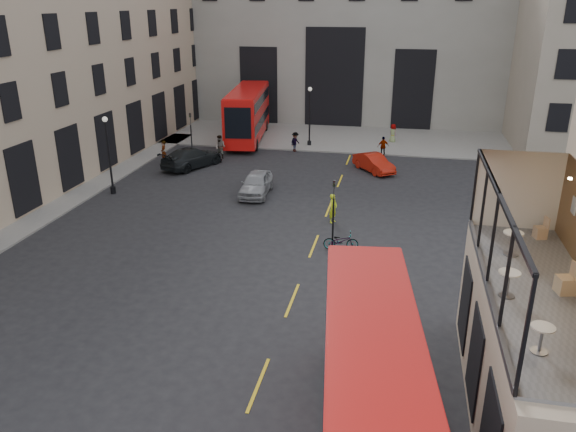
% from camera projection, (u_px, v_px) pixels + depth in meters
% --- Properties ---
extents(ground, '(140.00, 140.00, 0.00)m').
position_uv_depth(ground, '(315.00, 392.00, 19.08)').
color(ground, black).
rests_on(ground, ground).
extents(host_frontage, '(3.00, 11.00, 4.50)m').
position_uv_depth(host_frontage, '(528.00, 360.00, 17.04)').
color(host_frontage, tan).
rests_on(host_frontage, ground).
extents(cafe_floor, '(3.00, 10.00, 0.10)m').
position_uv_depth(cafe_floor, '(540.00, 293.00, 16.21)').
color(cafe_floor, slate).
rests_on(cafe_floor, host_frontage).
extents(gateway, '(35.00, 10.60, 18.00)m').
position_uv_depth(gateway, '(341.00, 31.00, 60.51)').
color(gateway, gray).
rests_on(gateway, ground).
extents(pavement_far, '(40.00, 12.00, 0.12)m').
position_uv_depth(pavement_far, '(316.00, 136.00, 54.92)').
color(pavement_far, slate).
rests_on(pavement_far, ground).
extents(traffic_light_near, '(0.16, 0.20, 3.80)m').
position_uv_depth(traffic_light_near, '(333.00, 205.00, 29.36)').
color(traffic_light_near, black).
rests_on(traffic_light_near, ground).
extents(traffic_light_far, '(0.16, 0.20, 3.80)m').
position_uv_depth(traffic_light_far, '(191.00, 130.00, 46.63)').
color(traffic_light_far, black).
rests_on(traffic_light_far, ground).
extents(street_lamp_a, '(0.36, 0.36, 5.33)m').
position_uv_depth(street_lamp_a, '(110.00, 160.00, 37.88)').
color(street_lamp_a, black).
rests_on(street_lamp_a, ground).
extents(street_lamp_b, '(0.36, 0.36, 5.33)m').
position_uv_depth(street_lamp_b, '(310.00, 120.00, 50.43)').
color(street_lamp_b, black).
rests_on(street_lamp_b, ground).
extents(bus_near, '(3.93, 11.43, 4.47)m').
position_uv_depth(bus_near, '(371.00, 396.00, 15.07)').
color(bus_near, '#AC0F0B').
rests_on(bus_near, ground).
extents(bus_far, '(4.30, 12.29, 4.80)m').
position_uv_depth(bus_far, '(248.00, 112.00, 52.65)').
color(bus_far, red).
rests_on(bus_far, ground).
extents(car_a, '(2.04, 4.60, 1.54)m').
position_uv_depth(car_a, '(256.00, 184.00, 38.29)').
color(car_a, gray).
rests_on(car_a, ground).
extents(car_b, '(3.62, 4.17, 1.36)m').
position_uv_depth(car_b, '(374.00, 163.00, 43.49)').
color(car_b, '#A3170A').
rests_on(car_b, ground).
extents(car_c, '(4.29, 5.90, 1.59)m').
position_uv_depth(car_c, '(192.00, 158.00, 44.54)').
color(car_c, black).
rests_on(car_c, ground).
extents(bicycle, '(1.92, 0.87, 0.97)m').
position_uv_depth(bicycle, '(341.00, 241.00, 29.86)').
color(bicycle, gray).
rests_on(bicycle, ground).
extents(cyclist, '(0.62, 0.75, 1.77)m').
position_uv_depth(cyclist, '(333.00, 208.00, 33.39)').
color(cyclist, '#CAE217').
rests_on(cyclist, ground).
extents(pedestrian_a, '(1.08, 0.92, 1.96)m').
position_uv_depth(pedestrian_a, '(220.00, 147.00, 47.00)').
color(pedestrian_a, gray).
rests_on(pedestrian_a, ground).
extents(pedestrian_b, '(1.03, 1.27, 1.71)m').
position_uv_depth(pedestrian_b, '(295.00, 142.00, 49.23)').
color(pedestrian_b, gray).
rests_on(pedestrian_b, ground).
extents(pedestrian_c, '(1.08, 0.74, 1.71)m').
position_uv_depth(pedestrian_c, '(383.00, 146.00, 47.70)').
color(pedestrian_c, gray).
rests_on(pedestrian_c, ground).
extents(pedestrian_d, '(0.99, 1.02, 1.76)m').
position_uv_depth(pedestrian_d, '(393.00, 134.00, 52.21)').
color(pedestrian_d, gray).
rests_on(pedestrian_d, ground).
extents(pedestrian_e, '(0.65, 0.80, 1.89)m').
position_uv_depth(pedestrian_e, '(164.00, 152.00, 45.50)').
color(pedestrian_e, gray).
rests_on(pedestrian_e, ground).
extents(cafe_table_near, '(0.56, 0.56, 0.70)m').
position_uv_depth(cafe_table_near, '(542.00, 335.00, 13.24)').
color(cafe_table_near, beige).
rests_on(cafe_table_near, cafe_floor).
extents(cafe_table_mid, '(0.61, 0.61, 0.76)m').
position_uv_depth(cafe_table_mid, '(509.00, 280.00, 15.77)').
color(cafe_table_mid, white).
rests_on(cafe_table_mid, cafe_floor).
extents(cafe_table_far, '(0.64, 0.64, 0.81)m').
position_uv_depth(cafe_table_far, '(513.00, 240.00, 18.34)').
color(cafe_table_far, silver).
rests_on(cafe_table_far, cafe_floor).
extents(cafe_chair_b, '(0.56, 0.56, 0.94)m').
position_uv_depth(cafe_chair_b, '(566.00, 284.00, 16.02)').
color(cafe_chair_b, tan).
rests_on(cafe_chair_b, cafe_floor).
extents(cafe_chair_d, '(0.47, 0.47, 0.78)m').
position_uv_depth(cafe_chair_d, '(541.00, 232.00, 19.75)').
color(cafe_chair_d, tan).
rests_on(cafe_chair_d, cafe_floor).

